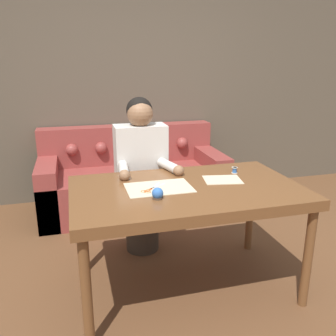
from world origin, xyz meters
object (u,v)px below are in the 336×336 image
Objects in this scene: dining_table at (187,197)px; pin_cushion at (158,194)px; thread_spool at (235,170)px; couch at (132,180)px; scissors at (150,190)px; person at (141,176)px.

dining_table is 21.20× the size of pin_cushion.
thread_spool is 0.63× the size of pin_cushion.
thread_spool is at bearing -68.72° from couch.
dining_table is 0.26m from scissors.
pin_cushion is at bearing -152.55° from thread_spool.
person is 28.94× the size of thread_spool.
person is (-0.08, -0.97, 0.36)m from couch.
couch reaches higher than thread_spool.
scissors is at bearing -95.29° from couch.
scissors is 0.16m from pin_cushion.
pin_cushion is (-0.67, -0.35, 0.01)m from thread_spool.
thread_spool is at bearing -34.10° from person.
thread_spool is at bearing 15.43° from scissors.
dining_table is 0.49m from thread_spool.
person is at bearing -94.94° from couch.
dining_table is at bearing 32.61° from pin_cushion.
thread_spool reaches higher than scissors.
dining_table is at bearing -155.58° from thread_spool.
dining_table is 1.64m from couch.
person is at bearing 145.90° from thread_spool.
couch is 1.81m from pin_cushion.
scissors is (-0.06, -0.61, 0.11)m from person.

